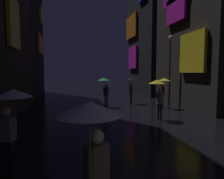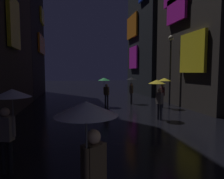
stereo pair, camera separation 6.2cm
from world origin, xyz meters
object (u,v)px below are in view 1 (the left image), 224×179
pedestrian_midstreet_centre_yellow (163,84)px  streetlamp_right_far (170,62)px  pedestrian_midstreet_left_green (105,84)px  pedestrian_near_crossing_clear (92,132)px  pedestrian_foreground_right_black (131,83)px  pedestrian_far_right_clear (11,108)px  pedestrian_foreground_left_yellow (158,88)px

pedestrian_midstreet_centre_yellow → streetlamp_right_far: 2.03m
pedestrian_midstreet_left_green → pedestrian_midstreet_centre_yellow: bearing=-19.7°
pedestrian_near_crossing_clear → streetlamp_right_far: streetlamp_right_far is taller
pedestrian_midstreet_left_green → pedestrian_foreground_right_black: size_ratio=1.00×
pedestrian_midstreet_left_green → pedestrian_midstreet_centre_yellow: 4.20m
pedestrian_near_crossing_clear → pedestrian_midstreet_left_green: same height
pedestrian_far_right_clear → pedestrian_foreground_left_yellow: bearing=37.7°
pedestrian_near_crossing_clear → pedestrian_midstreet_left_green: (2.24, 11.57, 0.00)m
pedestrian_far_right_clear → pedestrian_near_crossing_clear: bearing=-54.7°
streetlamp_right_far → pedestrian_foreground_left_yellow: bearing=-125.2°
pedestrian_foreground_right_black → streetlamp_right_far: size_ratio=0.41×
pedestrian_foreground_right_black → pedestrian_midstreet_centre_yellow: 2.83m
pedestrian_near_crossing_clear → pedestrian_far_right_clear: 2.92m
pedestrian_midstreet_left_green → pedestrian_foreground_right_black: 2.49m
pedestrian_foreground_left_yellow → pedestrian_midstreet_centre_yellow: 3.67m
pedestrian_foreground_left_yellow → pedestrian_midstreet_left_green: bearing=114.3°
pedestrian_foreground_right_black → streetlamp_right_far: streetlamp_right_far is taller
pedestrian_foreground_left_yellow → pedestrian_foreground_right_black: 5.46m
pedestrian_near_crossing_clear → pedestrian_midstreet_centre_yellow: bearing=58.6°
pedestrian_midstreet_centre_yellow → pedestrian_near_crossing_clear: bearing=-121.4°
pedestrian_near_crossing_clear → streetlamp_right_far: 13.16m
pedestrian_far_right_clear → pedestrian_midstreet_centre_yellow: (7.88, 7.77, 0.00)m
pedestrian_foreground_left_yellow → streetlamp_right_far: 5.11m
pedestrian_midstreet_centre_yellow → streetlamp_right_far: streetlamp_right_far is taller
pedestrian_midstreet_left_green → pedestrian_far_right_clear: size_ratio=1.00×
pedestrian_foreground_right_black → pedestrian_near_crossing_clear: bearing=-110.1°
pedestrian_near_crossing_clear → pedestrian_foreground_right_black: bearing=69.9°
streetlamp_right_far → pedestrian_midstreet_centre_yellow: bearing=-137.9°
pedestrian_foreground_right_black → pedestrian_midstreet_centre_yellow: same height
pedestrian_far_right_clear → pedestrian_midstreet_left_green: bearing=66.9°
pedestrian_foreground_right_black → pedestrian_far_right_clear: (-6.24, -10.08, 0.00)m
pedestrian_midstreet_centre_yellow → pedestrian_foreground_left_yellow: bearing=-121.1°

